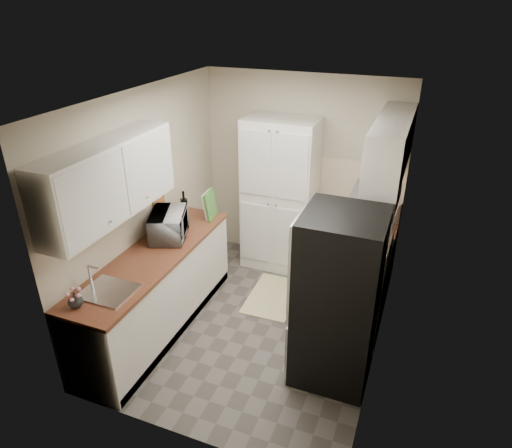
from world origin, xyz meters
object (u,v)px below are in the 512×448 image
electric_range (354,287)px  wine_bottle (184,207)px  microwave (169,225)px  refrigerator (338,299)px  pantry_cabinet (280,196)px  toaster_oven (380,214)px

electric_range → wine_bottle: size_ratio=3.44×
microwave → wine_bottle: (-0.06, 0.45, 0.02)m
electric_range → wine_bottle: wine_bottle is taller
refrigerator → microwave: refrigerator is taller
pantry_cabinet → toaster_oven: size_ratio=4.76×
electric_range → refrigerator: (-0.03, -0.80, 0.37)m
refrigerator → microwave: size_ratio=3.18×
electric_range → microwave: (-1.99, -0.43, 0.59)m
electric_range → wine_bottle: bearing=179.5°
wine_bottle → electric_range: bearing=-0.5°
pantry_cabinet → refrigerator: (1.14, -1.73, -0.15)m
electric_range → refrigerator: size_ratio=0.66×
pantry_cabinet → wine_bottle: (-0.88, -0.91, 0.08)m
refrigerator → microwave: (-1.96, 0.37, 0.22)m
microwave → electric_range: bearing=-99.5°
electric_range → pantry_cabinet: bearing=141.8°
microwave → toaster_oven: microwave is taller
microwave → wine_bottle: bearing=-14.1°
electric_range → refrigerator: refrigerator is taller
refrigerator → wine_bottle: (-2.02, 0.82, 0.23)m
microwave → toaster_oven: bearing=-82.6°
pantry_cabinet → refrigerator: bearing=-56.5°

